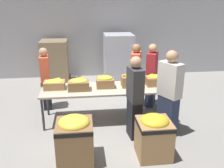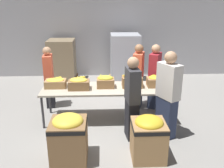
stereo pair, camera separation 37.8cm
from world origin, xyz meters
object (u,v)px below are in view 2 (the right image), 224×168
(volunteer_1, at_px, (132,99))
(volunteer_2, at_px, (154,77))
(donation_bin_0, at_px, (69,137))
(volunteer_4, at_px, (168,96))
(banana_box_3, at_px, (132,80))
(banana_box_1, at_px, (79,83))
(sorting_table, at_px, (107,90))
(pallet_stack_0, at_px, (125,59))
(pallet_stack_1, at_px, (62,61))
(banana_box_0, at_px, (56,83))
(volunteer_3, at_px, (138,77))
(volunteer_0, at_px, (49,78))
(donation_bin_1, at_px, (148,136))
(banana_box_2, at_px, (105,81))
(banana_box_4, at_px, (156,81))

(volunteer_1, height_order, volunteer_2, volunteer_1)
(donation_bin_0, bearing_deg, volunteer_4, 21.41)
(volunteer_4, bearing_deg, banana_box_3, 8.02)
(banana_box_1, bearing_deg, sorting_table, 5.43)
(pallet_stack_0, xyz_separation_m, pallet_stack_1, (-2.04, 0.17, -0.09))
(banana_box_1, distance_m, pallet_stack_0, 2.98)
(banana_box_0, bearing_deg, banana_box_3, -1.84)
(volunteer_4, bearing_deg, volunteer_2, -29.65)
(banana_box_1, relative_size, volunteer_3, 0.28)
(banana_box_3, bearing_deg, sorting_table, -176.58)
(banana_box_1, relative_size, volunteer_0, 0.29)
(banana_box_3, height_order, volunteer_4, volunteer_4)
(banana_box_3, distance_m, pallet_stack_0, 2.62)
(volunteer_2, distance_m, pallet_stack_0, 2.08)
(banana_box_0, bearing_deg, volunteer_3, 17.03)
(volunteer_0, distance_m, pallet_stack_1, 2.03)
(volunteer_2, distance_m, pallet_stack_1, 3.38)
(banana_box_1, height_order, volunteer_0, volunteer_0)
(donation_bin_0, relative_size, donation_bin_1, 1.07)
(banana_box_0, xyz_separation_m, donation_bin_1, (1.80, -1.58, -0.45))
(volunteer_4, height_order, pallet_stack_1, volunteer_4)
(banana_box_2, height_order, pallet_stack_0, pallet_stack_0)
(banana_box_4, bearing_deg, donation_bin_1, -105.66)
(volunteer_1, distance_m, pallet_stack_1, 4.08)
(banana_box_1, height_order, volunteer_1, volunteer_1)
(banana_box_1, height_order, banana_box_4, banana_box_1)
(banana_box_3, relative_size, donation_bin_1, 0.57)
(volunteer_2, bearing_deg, donation_bin_1, 12.65)
(volunteer_4, distance_m, donation_bin_0, 2.01)
(pallet_stack_1, bearing_deg, banana_box_4, -47.81)
(volunteer_3, bearing_deg, sorting_table, -31.75)
(donation_bin_0, bearing_deg, banana_box_0, 106.14)
(banana_box_0, relative_size, banana_box_1, 1.00)
(banana_box_2, distance_m, banana_box_4, 1.14)
(volunteer_1, bearing_deg, sorting_table, 23.48)
(banana_box_0, bearing_deg, volunteer_0, 112.33)
(banana_box_4, relative_size, donation_bin_1, 0.52)
(banana_box_4, xyz_separation_m, donation_bin_0, (-1.78, -1.55, -0.44))
(volunteer_0, distance_m, volunteer_3, 2.21)
(sorting_table, relative_size, banana_box_2, 7.42)
(banana_box_3, height_order, volunteer_0, volunteer_0)
(banana_box_4, relative_size, volunteer_2, 0.25)
(donation_bin_0, relative_size, pallet_stack_1, 0.61)
(banana_box_0, distance_m, volunteer_3, 2.01)
(banana_box_0, distance_m, banana_box_2, 1.10)
(volunteer_4, bearing_deg, volunteer_1, 63.78)
(volunteer_2, height_order, donation_bin_1, volunteer_2)
(volunteer_3, height_order, donation_bin_1, volunteer_3)
(banana_box_1, xyz_separation_m, donation_bin_0, (-0.07, -1.44, -0.45))
(banana_box_0, distance_m, volunteer_4, 2.44)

